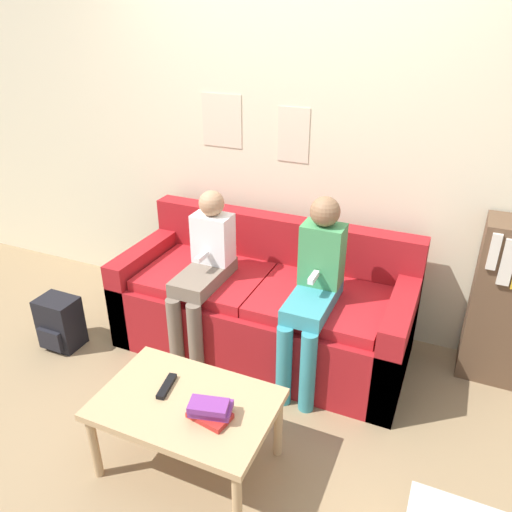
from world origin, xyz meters
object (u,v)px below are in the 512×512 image
(person_left, at_px, (204,269))
(backpack, at_px, (60,323))
(coffee_table, at_px, (186,409))
(tv_remote, at_px, (167,386))
(bookshelf, at_px, (509,303))
(couch, at_px, (264,308))
(person_right, at_px, (314,287))

(person_left, bearing_deg, backpack, -159.36)
(coffee_table, xyz_separation_m, backpack, (-1.29, 0.51, -0.19))
(coffee_table, relative_size, tv_remote, 4.78)
(bookshelf, xyz_separation_m, backpack, (-2.67, -0.85, -0.34))
(tv_remote, distance_m, backpack, 1.28)
(couch, distance_m, bookshelf, 1.47)
(person_left, height_order, backpack, person_left)
(bookshelf, relative_size, backpack, 2.86)
(tv_remote, bearing_deg, person_right, 50.32)
(couch, distance_m, person_right, 0.55)
(person_left, bearing_deg, bookshelf, 16.09)
(couch, bearing_deg, bookshelf, 12.15)
(couch, xyz_separation_m, bookshelf, (1.42, 0.31, 0.22))
(person_right, relative_size, tv_remote, 6.53)
(coffee_table, xyz_separation_m, bookshelf, (1.37, 1.36, 0.15))
(person_left, distance_m, person_right, 0.71)
(couch, xyz_separation_m, coffee_table, (0.05, -1.05, 0.07))
(coffee_table, distance_m, bookshelf, 1.94)
(person_right, xyz_separation_m, bookshelf, (1.04, 0.49, -0.13))
(coffee_table, height_order, tv_remote, tv_remote)
(couch, xyz_separation_m, person_right, (0.38, -0.19, 0.35))
(couch, bearing_deg, person_left, -148.68)
(person_right, bearing_deg, backpack, -167.60)
(person_right, height_order, tv_remote, person_right)
(coffee_table, relative_size, backpack, 2.35)
(bookshelf, bearing_deg, tv_remote, -138.76)
(coffee_table, bearing_deg, tv_remote, 162.14)
(person_right, bearing_deg, tv_remote, -119.50)
(tv_remote, height_order, backpack, tv_remote)
(person_left, relative_size, tv_remote, 6.15)
(coffee_table, distance_m, person_right, 0.97)
(bookshelf, bearing_deg, backpack, -162.31)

